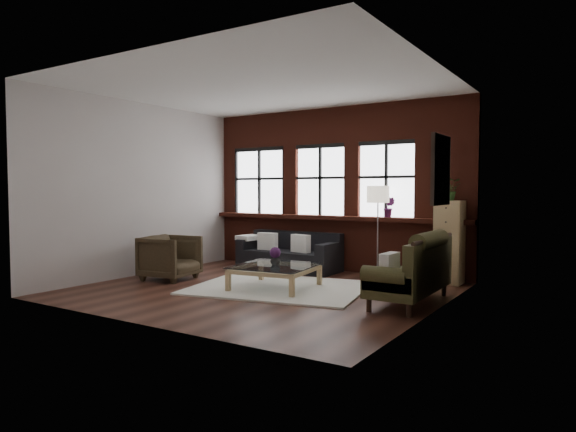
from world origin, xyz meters
The scene contains 26 objects.
floor centered at (0.00, 0.00, 0.00)m, with size 5.50×5.50×0.00m, color #391C14.
ceiling centered at (0.00, 0.00, 3.20)m, with size 5.50×5.50×0.00m, color white.
wall_back centered at (0.00, 2.50, 1.60)m, with size 5.50×5.50×0.00m, color beige.
wall_front centered at (0.00, -2.50, 1.60)m, with size 5.50×5.50×0.00m, color beige.
wall_left centered at (-2.75, 0.00, 1.60)m, with size 5.00×5.00×0.00m, color beige.
wall_right centered at (2.75, 0.00, 1.60)m, with size 5.00×5.00×0.00m, color beige.
brick_backwall centered at (0.00, 2.44, 1.60)m, with size 5.50×0.12×3.20m, color #5A2015, non-canonical shape.
sill_ledge centered at (0.00, 2.35, 1.04)m, with size 5.50×0.30×0.08m, color #5A2015.
window_left centered at (-1.80, 2.45, 1.75)m, with size 1.38×0.10×1.50m, color black, non-canonical shape.
window_mid centered at (-0.30, 2.45, 1.75)m, with size 1.38×0.10×1.50m, color black, non-canonical shape.
window_right centered at (1.10, 2.45, 1.75)m, with size 1.38×0.10×1.50m, color black, non-canonical shape.
wall_poster centered at (2.72, 0.30, 1.85)m, with size 0.05×0.74×0.94m, color black, non-canonical shape.
shag_rug centered at (0.18, 0.22, 0.01)m, with size 2.70×2.12×0.03m, color white.
dark_sofa centered at (-0.72, 1.90, 0.37)m, with size 2.03×0.82×0.73m, color black, non-canonical shape.
pillow_a centered at (-1.15, 1.80, 0.56)m, with size 0.40×0.14×0.34m, color white.
pillow_b centered at (-0.38, 1.80, 0.56)m, with size 0.40×0.14×0.34m, color white.
vintage_settee centered at (2.30, 0.31, 0.48)m, with size 0.80×1.79×0.96m, color #3B381B, non-canonical shape.
pillow_settee centered at (2.22, -0.24, 0.59)m, with size 0.14×0.38×0.34m, color white.
armchair centered at (-1.90, -0.13, 0.39)m, with size 0.84×0.86×0.78m, color #332919.
coffee_table centered at (0.16, 0.13, 0.19)m, with size 1.20×1.20×0.40m, color tan, non-canonical shape.
vase centered at (0.16, 0.13, 0.47)m, with size 0.16×0.16×0.16m, color #B2B2B2.
flowers centered at (0.16, 0.13, 0.59)m, with size 0.18×0.18×0.18m, color #4A1B4F.
drawer_chest centered at (2.35, 2.14, 0.70)m, with size 0.43×0.43×1.41m, color tan.
potted_plant_top centered at (2.35, 2.14, 1.59)m, with size 0.33×0.29×0.37m, color #2D5923.
floor_lamp centered at (1.10, 2.04, 0.90)m, with size 0.40×0.40×1.81m, color #A5A5A8, non-canonical shape.
sill_plant centered at (1.20, 2.32, 1.27)m, with size 0.20×0.17×0.37m, color #4A1B4F.
Camera 1 is at (4.70, -6.59, 1.58)m, focal length 32.00 mm.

